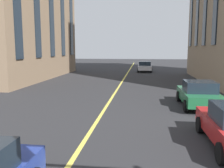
{
  "coord_description": "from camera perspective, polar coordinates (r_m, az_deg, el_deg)",
  "views": [
    {
      "loc": [
        4.29,
        -1.91,
        3.09
      ],
      "look_at": [
        16.81,
        -0.36,
        1.29
      ],
      "focal_mm": 39.78,
      "sensor_mm": 36.0,
      "label": 1
    }
  ],
  "objects": [
    {
      "name": "car_green_parked_a",
      "position": [
        14.0,
        19.3,
        -2.18
      ],
      "size": [
        3.9,
        1.89,
        1.4
      ],
      "color": "#1E6038",
      "rests_on": "ground_plane"
    },
    {
      "name": "car_white_trailing",
      "position": [
        33.86,
        7.54,
        4.0
      ],
      "size": [
        3.9,
        1.89,
        1.4
      ],
      "color": "silver",
      "rests_on": "ground_plane"
    },
    {
      "name": "lane_centre_line",
      "position": [
        16.13,
        0.13,
        -2.91
      ],
      "size": [
        80.0,
        0.16,
        0.01
      ],
      "color": "#D8C64C",
      "rests_on": "ground_plane"
    }
  ]
}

